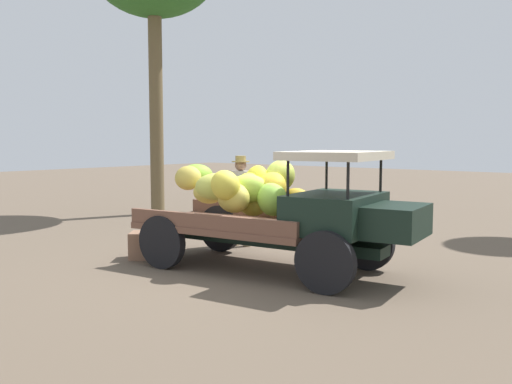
# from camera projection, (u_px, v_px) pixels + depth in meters

# --- Properties ---
(ground_plane) EXTENTS (60.00, 60.00, 0.00)m
(ground_plane) POSITION_uv_depth(u_px,v_px,m) (262.00, 269.00, 8.61)
(ground_plane) COLOR brown
(truck) EXTENTS (4.60, 2.23, 1.86)m
(truck) POSITION_uv_depth(u_px,v_px,m) (280.00, 208.00, 8.42)
(truck) COLOR black
(truck) RESTS_ON ground
(farmer) EXTENTS (0.54, 0.50, 1.73)m
(farmer) POSITION_uv_depth(u_px,v_px,m) (241.00, 195.00, 10.45)
(farmer) COLOR #857454
(farmer) RESTS_ON ground
(wooden_crate) EXTENTS (0.66, 0.65, 0.45)m
(wooden_crate) POSITION_uv_depth(u_px,v_px,m) (145.00, 245.00, 9.40)
(wooden_crate) COLOR #8C644C
(wooden_crate) RESTS_ON ground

